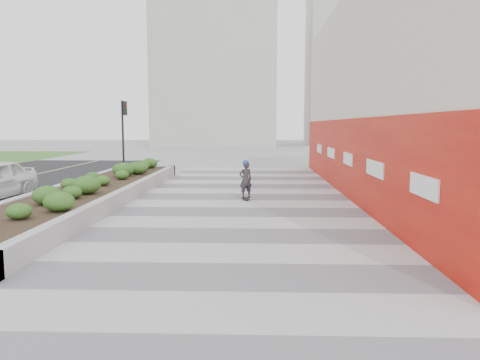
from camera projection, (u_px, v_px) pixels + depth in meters
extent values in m
plane|color=gray|center=(233.00, 256.00, 9.92)|extent=(160.00, 160.00, 0.00)
cube|color=#A8A8AD|center=(238.00, 225.00, 12.90)|extent=(8.00, 36.00, 0.01)
cube|color=beige|center=(424.00, 93.00, 18.15)|extent=(6.00, 24.00, 8.00)
cube|color=red|center=(345.00, 157.00, 18.54)|extent=(0.12, 24.00, 3.00)
cube|color=#9E9EA0|center=(148.00, 171.00, 25.81)|extent=(3.00, 0.30, 0.55)
cube|color=#9E9EA0|center=(55.00, 194.00, 17.07)|extent=(0.30, 18.00, 0.55)
cube|color=#9E9EA0|center=(128.00, 194.00, 16.98)|extent=(0.30, 18.00, 0.55)
cube|color=#2D2116|center=(92.00, 194.00, 17.03)|extent=(2.40, 17.40, 0.50)
cylinder|color=black|center=(123.00, 137.00, 27.30)|extent=(0.12, 0.12, 4.20)
cube|color=black|center=(125.00, 108.00, 27.10)|extent=(0.18, 0.28, 0.80)
cube|color=#ADAAA3|center=(216.00, 72.00, 63.53)|extent=(16.00, 12.00, 20.00)
cube|color=#ADAAA3|center=(357.00, 61.00, 67.58)|extent=(14.00, 10.00, 24.00)
cylinder|color=#595654|center=(256.00, 226.00, 12.88)|extent=(0.44, 0.44, 0.01)
cube|color=black|center=(246.00, 198.00, 17.32)|extent=(0.30, 0.74, 0.02)
imported|color=#2B2B31|center=(246.00, 180.00, 17.24)|extent=(0.59, 0.50, 1.36)
sphere|color=blue|center=(246.00, 163.00, 17.17)|extent=(0.23, 0.23, 0.23)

